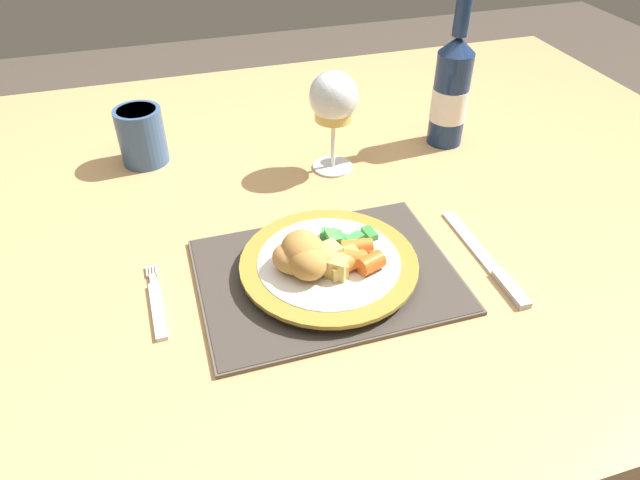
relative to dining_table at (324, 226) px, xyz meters
The scene contains 13 objects.
ground_plane 0.67m from the dining_table, ahead, with size 6.00×6.00×0.00m, color #4C4238.
dining_table is the anchor object (origin of this frame).
placemat 0.22m from the dining_table, 106.42° to the right, with size 0.33×0.25×0.01m.
dinner_plate 0.22m from the dining_table, 105.64° to the right, with size 0.23×0.23×0.02m.
breaded_croquettes 0.25m from the dining_table, 113.57° to the right, with size 0.10×0.09×0.05m.
green_beans_pile 0.20m from the dining_table, 98.75° to the right, with size 0.08×0.06×0.02m.
glazed_carrots 0.25m from the dining_table, 98.43° to the right, with size 0.09×0.07×0.02m.
fork 0.35m from the dining_table, 145.38° to the right, with size 0.02×0.14×0.01m.
table_knife 0.30m from the dining_table, 57.01° to the right, with size 0.02×0.21×0.01m.
wine_glass 0.21m from the dining_table, 60.68° to the left, with size 0.08×0.08×0.17m.
bottle 0.32m from the dining_table, 19.35° to the left, with size 0.06×0.06×0.28m.
roast_potatoes 0.25m from the dining_table, 103.47° to the right, with size 0.06×0.06×0.03m.
drinking_cup 0.34m from the dining_table, 146.09° to the left, with size 0.08×0.08×0.10m.
Camera 1 is at (-0.23, -0.74, 1.24)m, focal length 32.00 mm.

